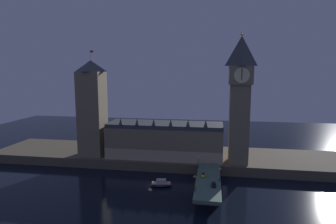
{
  "coord_description": "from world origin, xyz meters",
  "views": [
    {
      "loc": [
        30.31,
        -132.87,
        56.8
      ],
      "look_at": [
        5.58,
        20.0,
        34.73
      ],
      "focal_mm": 30.0,
      "sensor_mm": 36.0,
      "label": 1
    }
  ],
  "objects_px": {
    "car_northbound_lead": "(203,175)",
    "street_lamp_mid": "(220,172)",
    "pedestrian_near_rail": "(196,188)",
    "street_lamp_near": "(195,181)",
    "car_southbound_lead": "(214,184)",
    "pedestrian_mid_walk": "(219,180)",
    "boat_upstream": "(161,184)",
    "victoria_tower": "(92,108)",
    "street_lamp_far": "(198,161)",
    "clock_tower": "(240,96)"
  },
  "relations": [
    {
      "from": "car_northbound_lead",
      "to": "street_lamp_mid",
      "type": "bearing_deg",
      "value": -23.5
    },
    {
      "from": "pedestrian_near_rail",
      "to": "street_lamp_near",
      "type": "distance_m",
      "value": 3.92
    },
    {
      "from": "car_southbound_lead",
      "to": "pedestrian_mid_walk",
      "type": "xyz_separation_m",
      "value": [
        2.52,
        5.36,
        0.25
      ]
    },
    {
      "from": "pedestrian_mid_walk",
      "to": "boat_upstream",
      "type": "distance_m",
      "value": 29.74
    },
    {
      "from": "car_northbound_lead",
      "to": "street_lamp_mid",
      "type": "distance_m",
      "value": 9.2
    },
    {
      "from": "victoria_tower",
      "to": "street_lamp_near",
      "type": "xyz_separation_m",
      "value": [
        66.61,
        -48.46,
        -23.73
      ]
    },
    {
      "from": "street_lamp_far",
      "to": "boat_upstream",
      "type": "xyz_separation_m",
      "value": [
        -17.89,
        -10.78,
        -9.44
      ]
    },
    {
      "from": "clock_tower",
      "to": "street_lamp_mid",
      "type": "distance_m",
      "value": 47.36
    },
    {
      "from": "victoria_tower",
      "to": "car_northbound_lead",
      "type": "xyz_separation_m",
      "value": [
        69.54,
        -30.27,
        -27.45
      ]
    },
    {
      "from": "car_northbound_lead",
      "to": "car_southbound_lead",
      "type": "height_order",
      "value": "car_northbound_lead"
    },
    {
      "from": "clock_tower",
      "to": "victoria_tower",
      "type": "relative_size",
      "value": 1.12
    },
    {
      "from": "street_lamp_near",
      "to": "street_lamp_mid",
      "type": "xyz_separation_m",
      "value": [
        10.9,
        14.72,
        -0.71
      ]
    },
    {
      "from": "clock_tower",
      "to": "boat_upstream",
      "type": "height_order",
      "value": "clock_tower"
    },
    {
      "from": "pedestrian_near_rail",
      "to": "street_lamp_mid",
      "type": "height_order",
      "value": "street_lamp_mid"
    },
    {
      "from": "street_lamp_near",
      "to": "street_lamp_far",
      "type": "bearing_deg",
      "value": 90.0
    },
    {
      "from": "pedestrian_near_rail",
      "to": "street_lamp_near",
      "type": "xyz_separation_m",
      "value": [
        -0.4,
        -1.77,
        3.48
      ]
    },
    {
      "from": "car_southbound_lead",
      "to": "pedestrian_mid_walk",
      "type": "bearing_deg",
      "value": 64.77
    },
    {
      "from": "street_lamp_mid",
      "to": "street_lamp_near",
      "type": "bearing_deg",
      "value": -126.51
    },
    {
      "from": "car_northbound_lead",
      "to": "pedestrian_mid_walk",
      "type": "height_order",
      "value": "pedestrian_mid_walk"
    },
    {
      "from": "victoria_tower",
      "to": "street_lamp_far",
      "type": "xyz_separation_m",
      "value": [
        66.61,
        -19.02,
        -24.12
      ]
    },
    {
      "from": "car_northbound_lead",
      "to": "boat_upstream",
      "type": "bearing_deg",
      "value": 178.69
    },
    {
      "from": "victoria_tower",
      "to": "street_lamp_near",
      "type": "relative_size",
      "value": 9.06
    },
    {
      "from": "street_lamp_far",
      "to": "pedestrian_mid_walk",
      "type": "bearing_deg",
      "value": -58.22
    },
    {
      "from": "boat_upstream",
      "to": "car_southbound_lead",
      "type": "bearing_deg",
      "value": -24.02
    },
    {
      "from": "victoria_tower",
      "to": "pedestrian_mid_walk",
      "type": "bearing_deg",
      "value": -25.0
    },
    {
      "from": "clock_tower",
      "to": "pedestrian_near_rail",
      "type": "bearing_deg",
      "value": -115.27
    },
    {
      "from": "car_northbound_lead",
      "to": "pedestrian_mid_walk",
      "type": "xyz_separation_m",
      "value": [
        7.57,
        -5.69,
        0.25
      ]
    },
    {
      "from": "clock_tower",
      "to": "victoria_tower",
      "type": "bearing_deg",
      "value": 178.73
    },
    {
      "from": "clock_tower",
      "to": "street_lamp_far",
      "type": "xyz_separation_m",
      "value": [
        -21.51,
        -17.07,
        -33.14
      ]
    },
    {
      "from": "clock_tower",
      "to": "street_lamp_mid",
      "type": "height_order",
      "value": "clock_tower"
    },
    {
      "from": "victoria_tower",
      "to": "street_lamp_far",
      "type": "relative_size",
      "value": 9.95
    },
    {
      "from": "boat_upstream",
      "to": "street_lamp_far",
      "type": "bearing_deg",
      "value": 31.06
    },
    {
      "from": "pedestrian_near_rail",
      "to": "boat_upstream",
      "type": "xyz_separation_m",
      "value": [
        -18.29,
        16.89,
        -6.35
      ]
    },
    {
      "from": "victoria_tower",
      "to": "street_lamp_mid",
      "type": "distance_m",
      "value": 88.0
    },
    {
      "from": "clock_tower",
      "to": "car_southbound_lead",
      "type": "distance_m",
      "value": 55.35
    },
    {
      "from": "pedestrian_near_rail",
      "to": "pedestrian_mid_walk",
      "type": "xyz_separation_m",
      "value": [
        10.1,
        10.72,
        0.01
      ]
    },
    {
      "from": "pedestrian_near_rail",
      "to": "pedestrian_mid_walk",
      "type": "bearing_deg",
      "value": 46.72
    },
    {
      "from": "car_southbound_lead",
      "to": "street_lamp_far",
      "type": "distance_m",
      "value": 23.92
    },
    {
      "from": "car_northbound_lead",
      "to": "street_lamp_near",
      "type": "xyz_separation_m",
      "value": [
        -2.92,
        -18.19,
        3.71
      ]
    },
    {
      "from": "pedestrian_mid_walk",
      "to": "victoria_tower",
      "type": "bearing_deg",
      "value": 155.0
    },
    {
      "from": "victoria_tower",
      "to": "car_southbound_lead",
      "type": "distance_m",
      "value": 89.58
    },
    {
      "from": "car_southbound_lead",
      "to": "street_lamp_far",
      "type": "height_order",
      "value": "street_lamp_far"
    },
    {
      "from": "clock_tower",
      "to": "pedestrian_near_rail",
      "type": "height_order",
      "value": "clock_tower"
    },
    {
      "from": "victoria_tower",
      "to": "car_northbound_lead",
      "type": "distance_m",
      "value": 80.65
    },
    {
      "from": "car_southbound_lead",
      "to": "pedestrian_mid_walk",
      "type": "relative_size",
      "value": 2.55
    },
    {
      "from": "victoria_tower",
      "to": "pedestrian_mid_walk",
      "type": "xyz_separation_m",
      "value": [
        77.11,
        -35.96,
        -27.2
      ]
    },
    {
      "from": "street_lamp_mid",
      "to": "clock_tower",
      "type": "bearing_deg",
      "value": 71.53
    },
    {
      "from": "car_northbound_lead",
      "to": "street_lamp_near",
      "type": "distance_m",
      "value": 18.79
    },
    {
      "from": "car_northbound_lead",
      "to": "street_lamp_far",
      "type": "distance_m",
      "value": 12.09
    },
    {
      "from": "clock_tower",
      "to": "street_lamp_near",
      "type": "bearing_deg",
      "value": -114.83
    }
  ]
}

